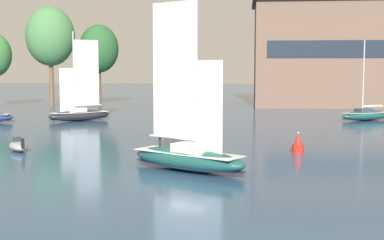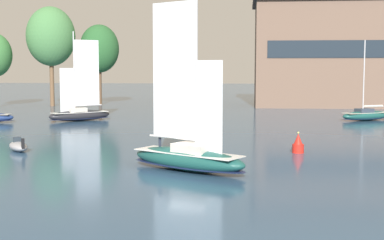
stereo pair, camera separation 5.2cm
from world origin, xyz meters
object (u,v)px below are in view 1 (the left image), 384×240
object	(u,v)px
motor_tender	(18,146)
channel_buoy	(298,145)
tree_shore_left	(99,49)
sailboat_main	(188,156)
sailboat_moored_mid_channel	(366,115)
sailboat_moored_near_marina	(79,114)
tree_shore_center	(50,37)

from	to	relation	value
motor_tender	channel_buoy	distance (m)	23.70
tree_shore_left	motor_tender	xyz separation A→B (m)	(8.17, -55.43, -10.17)
sailboat_main	tree_shore_left	bearing A→B (deg)	110.59
sailboat_main	motor_tender	distance (m)	16.88
tree_shore_left	channel_buoy	xyz separation A→B (m)	(31.82, -54.02, -9.88)
channel_buoy	sailboat_moored_mid_channel	bearing A→B (deg)	67.69
motor_tender	channel_buoy	bearing A→B (deg)	3.41
sailboat_moored_mid_channel	tree_shore_left	bearing A→B (deg)	149.83
sailboat_moored_mid_channel	motor_tender	xyz separation A→B (m)	(-35.42, -30.08, -0.32)
sailboat_moored_mid_channel	channel_buoy	xyz separation A→B (m)	(-11.77, -28.68, -0.03)
sailboat_main	sailboat_moored_near_marina	distance (m)	37.50
sailboat_moored_near_marina	channel_buoy	world-z (taller)	sailboat_moored_near_marina
sailboat_moored_mid_channel	channel_buoy	bearing A→B (deg)	-112.31
tree_shore_center	motor_tender	bearing A→B (deg)	-72.64
tree_shore_left	sailboat_moored_mid_channel	size ratio (longest dim) A/B	1.41
sailboat_moored_mid_channel	motor_tender	bearing A→B (deg)	-139.66
tree_shore_center	sailboat_moored_mid_channel	world-z (taller)	tree_shore_center
sailboat_main	sailboat_moored_mid_channel	size ratio (longest dim) A/B	1.19
tree_shore_left	sailboat_moored_near_marina	distance (m)	31.65
sailboat_moored_mid_channel	sailboat_main	bearing A→B (deg)	-118.42
tree_shore_left	tree_shore_center	bearing A→B (deg)	-156.94
tree_shore_center	channel_buoy	bearing A→B (deg)	-51.73
tree_shore_left	sailboat_main	distance (m)	67.46
sailboat_moored_near_marina	channel_buoy	xyz separation A→B (m)	(26.42, -24.36, -0.26)
tree_shore_center	tree_shore_left	bearing A→B (deg)	23.06
tree_shore_center	channel_buoy	size ratio (longest dim) A/B	10.23
tree_shore_left	sailboat_moored_near_marina	bearing A→B (deg)	-79.68
tree_shore_center	sailboat_moored_near_marina	size ratio (longest dim) A/B	1.54
tree_shore_left	motor_tender	bearing A→B (deg)	-81.61
tree_shore_center	sailboat_moored_near_marina	distance (m)	31.74
tree_shore_left	sailboat_moored_mid_channel	world-z (taller)	tree_shore_left
sailboat_main	tree_shore_center	bearing A→B (deg)	118.12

